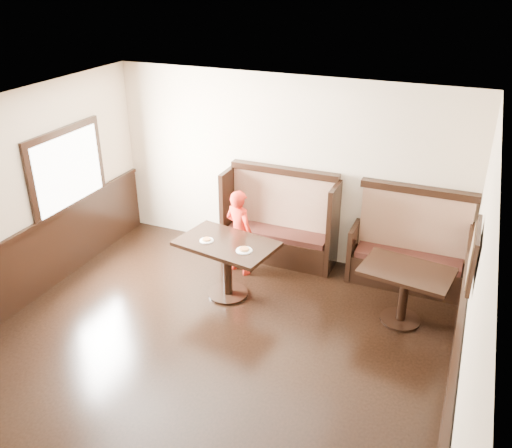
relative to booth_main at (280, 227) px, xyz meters
The scene contains 9 objects.
ground 3.34m from the booth_main, 90.00° to the right, with size 7.00×7.00×0.00m, color black.
room_shell 3.03m from the booth_main, 95.65° to the right, with size 7.00×7.00×7.00m.
booth_main is the anchor object (origin of this frame).
booth_neighbor 1.95m from the booth_main, ahead, with size 1.65×0.72×1.45m.
table_main 1.32m from the booth_main, 103.04° to the right, with size 1.41×1.01×0.82m.
table_neighbor 2.25m from the booth_main, 25.47° to the right, with size 1.19×0.87×0.76m.
child 0.76m from the booth_main, 122.47° to the right, with size 0.48×0.31×1.30m, color red.
pizza_plate_left 1.49m from the booth_main, 112.63° to the right, with size 0.19×0.19×0.03m.
pizza_plate_right 1.44m from the booth_main, 89.31° to the right, with size 0.22×0.22×0.04m.
Camera 1 is at (2.53, -3.72, 4.21)m, focal length 38.00 mm.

